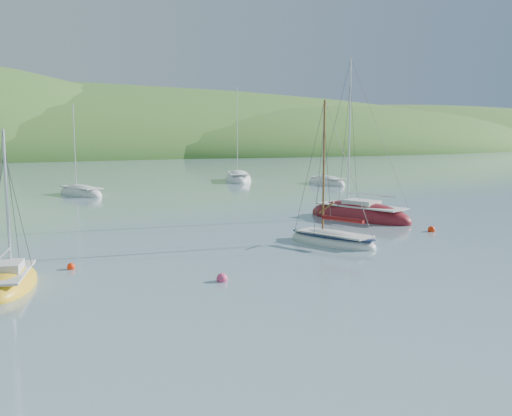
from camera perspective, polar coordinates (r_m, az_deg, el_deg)
name	(u,v)px	position (r m, az deg, el deg)	size (l,w,h in m)	color
ground	(343,290)	(24.63, 8.74, -8.06)	(700.00, 700.00, 0.00)	slate
daysailer_white	(332,240)	(34.37, 7.64, -3.22)	(4.09, 6.32, 9.12)	silver
sloop_red	(359,216)	(44.37, 10.28, -0.80)	(5.74, 9.44, 13.21)	maroon
sailboat_yellow	(8,283)	(26.92, -23.53, -6.88)	(3.51, 5.95, 7.40)	yellow
distant_sloop_a	(81,193)	(63.20, -17.13, 1.40)	(4.90, 7.78, 10.48)	silver
distant_sloop_b	(238,179)	(78.00, -1.79, 2.87)	(6.57, 10.29, 13.84)	silver
distant_sloop_d	(326,183)	(73.60, 7.05, 2.50)	(2.63, 7.44, 10.60)	silver
mooring_buoys	(302,252)	(31.21, 4.67, -4.44)	(23.78, 6.13, 0.51)	#DD3E70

